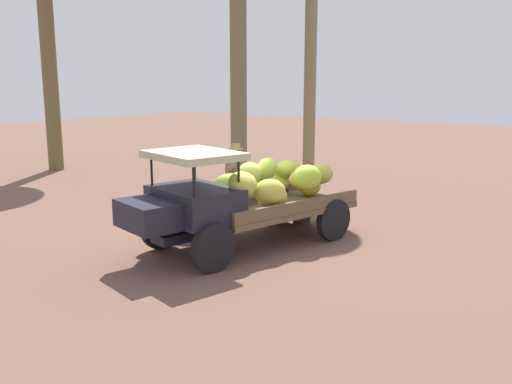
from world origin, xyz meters
The scene contains 4 objects.
ground_plane centered at (0.00, 0.00, 0.00)m, with size 60.00×60.00×0.00m, color brown.
truck centered at (0.52, 0.15, 0.92)m, with size 4.65×2.60×1.84m.
farmer centered at (-1.09, -1.19, 0.94)m, with size 0.57×0.55×1.65m.
wooden_crate centered at (-1.87, 0.14, 0.21)m, with size 0.58×0.40×0.42m, color olive.
Camera 1 is at (8.31, 6.21, 3.03)m, focal length 39.28 mm.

